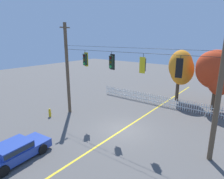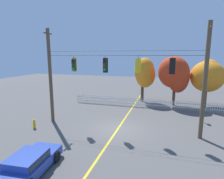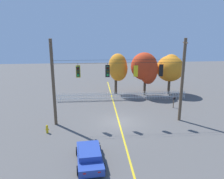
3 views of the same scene
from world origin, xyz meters
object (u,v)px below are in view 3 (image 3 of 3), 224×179
at_px(traffic_signal_eastbound_side, 108,71).
at_px(autumn_maple_near_fence, 118,68).
at_px(autumn_oak_far_east, 170,68).
at_px(roadside_mailbox, 174,99).
at_px(traffic_signal_westbound_side, 136,71).
at_px(parked_car, 90,156).
at_px(autumn_maple_mid, 145,67).
at_px(fire_hydrant, 47,129).
at_px(traffic_signal_northbound_secondary, 78,72).
at_px(traffic_signal_southbound_primary, 161,70).

bearing_deg(traffic_signal_eastbound_side, autumn_maple_near_fence, 78.06).
distance_m(autumn_oak_far_east, roadside_mailbox, 6.86).
xyz_separation_m(traffic_signal_westbound_side, parked_car, (-4.63, -7.34, -4.86)).
relative_size(traffic_signal_westbound_side, autumn_maple_mid, 0.22).
height_order(autumn_maple_near_fence, parked_car, autumn_maple_near_fence).
bearing_deg(roadside_mailbox, fire_hydrant, -157.75).
xyz_separation_m(traffic_signal_northbound_secondary, fire_hydrant, (-2.99, -1.99, -5.06)).
xyz_separation_m(traffic_signal_southbound_primary, autumn_oak_far_east, (4.43, 9.98, -1.62)).
distance_m(traffic_signal_eastbound_side, autumn_oak_far_east, 14.05).
height_order(autumn_oak_far_east, fire_hydrant, autumn_oak_far_east).
bearing_deg(traffic_signal_eastbound_side, roadside_mailbox, 24.65).
distance_m(traffic_signal_southbound_primary, fire_hydrant, 12.50).
xyz_separation_m(traffic_signal_eastbound_side, roadside_mailbox, (8.36, 3.84, -4.33)).
bearing_deg(fire_hydrant, traffic_signal_westbound_side, 12.81).
xyz_separation_m(autumn_oak_far_east, fire_hydrant, (-15.67, -11.95, -3.47)).
bearing_deg(traffic_signal_southbound_primary, autumn_maple_near_fence, 107.21).
xyz_separation_m(traffic_signal_westbound_side, autumn_oak_far_east, (6.99, 9.98, -1.59)).
relative_size(traffic_signal_southbound_primary, fire_hydrant, 1.70).
height_order(traffic_signal_westbound_side, fire_hydrant, traffic_signal_westbound_side).
relative_size(traffic_signal_eastbound_side, autumn_maple_mid, 0.23).
bearing_deg(fire_hydrant, autumn_maple_mid, 43.93).
height_order(traffic_signal_westbound_side, autumn_maple_near_fence, traffic_signal_westbound_side).
bearing_deg(autumn_maple_mid, autumn_oak_far_east, 8.95).
bearing_deg(traffic_signal_northbound_secondary, fire_hydrant, -146.32).
relative_size(traffic_signal_northbound_secondary, traffic_signal_westbound_side, 1.03).
bearing_deg(traffic_signal_westbound_side, autumn_maple_near_fence, 93.47).
distance_m(traffic_signal_eastbound_side, traffic_signal_southbound_primary, 5.35).
height_order(traffic_signal_northbound_secondary, parked_car, traffic_signal_northbound_secondary).
relative_size(traffic_signal_southbound_primary, autumn_maple_near_fence, 0.23).
bearing_deg(autumn_oak_far_east, parked_car, -123.86).
distance_m(traffic_signal_northbound_secondary, autumn_oak_far_east, 16.20).
height_order(autumn_maple_near_fence, autumn_maple_mid, autumn_maple_mid).
xyz_separation_m(traffic_signal_westbound_side, autumn_maple_mid, (3.09, 9.37, -1.29)).
bearing_deg(autumn_maple_mid, traffic_signal_southbound_primary, -93.25).
height_order(autumn_maple_mid, autumn_oak_far_east, autumn_maple_mid).
height_order(traffic_signal_southbound_primary, autumn_maple_near_fence, traffic_signal_southbound_primary).
relative_size(traffic_signal_eastbound_side, roadside_mailbox, 1.03).
distance_m(parked_car, fire_hydrant, 6.72).
distance_m(traffic_signal_westbound_side, traffic_signal_southbound_primary, 2.56).
bearing_deg(traffic_signal_northbound_secondary, traffic_signal_eastbound_side, 0.00).
height_order(autumn_maple_near_fence, fire_hydrant, autumn_maple_near_fence).
distance_m(traffic_signal_southbound_primary, autumn_oak_far_east, 11.04).
xyz_separation_m(parked_car, fire_hydrant, (-4.05, 5.37, -0.20)).
xyz_separation_m(autumn_maple_near_fence, roadside_mailbox, (6.19, -6.42, -2.83)).
bearing_deg(autumn_maple_near_fence, traffic_signal_westbound_side, -86.53).
distance_m(autumn_maple_near_fence, parked_car, 18.38).
bearing_deg(fire_hydrant, autumn_oak_far_east, 37.34).
relative_size(traffic_signal_northbound_secondary, traffic_signal_eastbound_side, 0.99).
bearing_deg(traffic_signal_southbound_primary, fire_hydrant, -170.05).
relative_size(traffic_signal_southbound_primary, autumn_maple_mid, 0.22).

